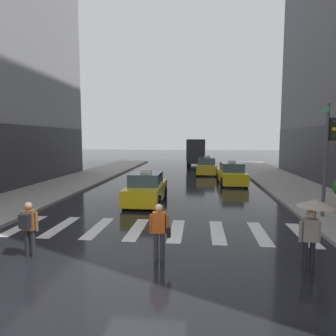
# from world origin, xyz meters

# --- Properties ---
(ground_plane) EXTENTS (160.00, 160.00, 0.00)m
(ground_plane) POSITION_xyz_m (0.00, 0.00, 0.00)
(ground_plane) COLOR black
(crosswalk_markings) EXTENTS (11.30, 2.80, 0.01)m
(crosswalk_markings) POSITION_xyz_m (-0.00, 3.00, 0.00)
(crosswalk_markings) COLOR silver
(crosswalk_markings) RESTS_ON ground
(traffic_light_pole) EXTENTS (0.44, 0.84, 4.80)m
(traffic_light_pole) POSITION_xyz_m (7.02, 5.16, 3.26)
(traffic_light_pole) COLOR #47474C
(traffic_light_pole) RESTS_ON curb_right
(taxi_lead) EXTENTS (1.94, 4.55, 1.80)m
(taxi_lead) POSITION_xyz_m (-1.27, 7.83, 0.72)
(taxi_lead) COLOR yellow
(taxi_lead) RESTS_ON ground
(taxi_second) EXTENTS (2.08, 4.61, 1.80)m
(taxi_second) POSITION_xyz_m (4.09, 14.93, 0.72)
(taxi_second) COLOR yellow
(taxi_second) RESTS_ON ground
(taxi_third) EXTENTS (2.10, 4.62, 1.80)m
(taxi_third) POSITION_xyz_m (2.36, 21.02, 0.72)
(taxi_third) COLOR gold
(taxi_third) RESTS_ON ground
(box_truck) EXTENTS (2.40, 7.58, 3.35)m
(box_truck) POSITION_xyz_m (1.25, 30.09, 1.85)
(box_truck) COLOR #2D2D2D
(box_truck) RESTS_ON ground
(pedestrian_with_umbrella) EXTENTS (0.96, 0.96, 1.94)m
(pedestrian_with_umbrella) POSITION_xyz_m (4.58, -0.04, 1.52)
(pedestrian_with_umbrella) COLOR black
(pedestrian_with_umbrella) RESTS_ON ground
(pedestrian_with_backpack) EXTENTS (0.55, 0.43, 1.65)m
(pedestrian_with_backpack) POSITION_xyz_m (-3.35, 0.04, 0.97)
(pedestrian_with_backpack) COLOR black
(pedestrian_with_backpack) RESTS_ON ground
(pedestrian_with_handbag) EXTENTS (0.60, 0.24, 1.65)m
(pedestrian_with_handbag) POSITION_xyz_m (0.50, 0.23, 0.93)
(pedestrian_with_handbag) COLOR #333338
(pedestrian_with_handbag) RESTS_ON ground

